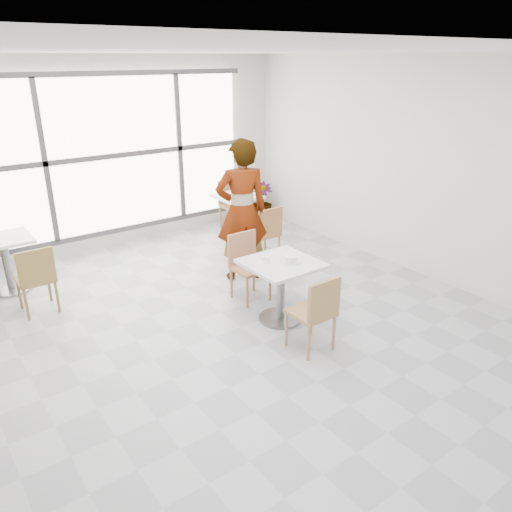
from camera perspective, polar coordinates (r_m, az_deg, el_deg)
floor at (r=5.88m, az=-1.74°, el=-8.17°), size 7.00×7.00×0.00m
ceiling at (r=5.08m, az=-2.16°, el=22.52°), size 7.00×7.00×0.00m
wall_back at (r=8.34m, az=-15.91°, el=11.19°), size 6.00×0.00×6.00m
wall_right at (r=7.35m, az=18.05°, el=9.56°), size 0.00×7.00×7.00m
window at (r=8.28m, az=-15.74°, el=11.13°), size 4.60×0.07×2.52m
main_table at (r=5.80m, az=2.90°, el=-2.78°), size 0.80×0.80×0.75m
chair_near at (r=5.23m, az=6.98°, el=-6.15°), size 0.42×0.42×0.87m
chair_far at (r=6.37m, az=-1.07°, el=-0.64°), size 0.42×0.42×0.87m
oatmeal_bowl at (r=5.70m, az=3.98°, el=-0.31°), size 0.21×0.21×0.09m
coffee_cup at (r=5.72m, az=0.92°, el=-0.32°), size 0.16×0.13×0.07m
person at (r=6.79m, az=-1.67°, el=5.20°), size 0.84×0.69×1.98m
bg_table_left at (r=7.35m, az=-26.92°, el=-0.07°), size 0.70×0.70×0.75m
bg_table_right at (r=8.58m, az=-2.16°, el=5.32°), size 0.70×0.70×0.75m
bg_chair_left_near at (r=6.52m, az=-24.04°, el=-2.12°), size 0.42×0.42×0.87m
bg_chair_right_near at (r=7.50m, az=1.18°, el=2.95°), size 0.42×0.42×0.87m
bg_chair_right_far at (r=9.08m, az=-2.86°, el=6.35°), size 0.42×0.42×0.87m
plant_right at (r=9.61m, az=0.69°, el=6.39°), size 0.50×0.50×0.72m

